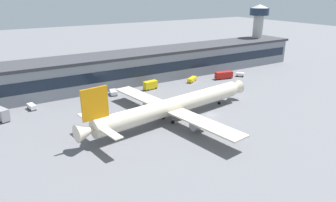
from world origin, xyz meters
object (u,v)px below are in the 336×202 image
object	(u,v)px
baggage_tug	(240,74)
belt_loader	(192,79)
pushback_tractor	(113,92)
follow_me_car	(32,106)
fuel_truck	(224,75)
control_tower	(258,26)
airliner	(172,106)
stair_truck	(151,85)
catering_truck	(0,113)

from	to	relation	value
baggage_tug	belt_loader	distance (m)	25.74
pushback_tractor	follow_me_car	bearing A→B (deg)	-179.64
pushback_tractor	fuel_truck	distance (m)	53.39
control_tower	follow_me_car	world-z (taller)	control_tower
baggage_tug	follow_me_car	xyz separation A→B (m)	(-93.45, 6.08, 0.00)
pushback_tractor	fuel_truck	world-z (taller)	fuel_truck
pushback_tractor	belt_loader	size ratio (longest dim) A/B	0.82
belt_loader	control_tower	bearing A→B (deg)	17.36
airliner	stair_truck	size ratio (longest dim) A/B	10.44
catering_truck	stair_truck	xyz separation A→B (m)	(56.81, 3.82, -0.31)
control_tower	catering_truck	bearing A→B (deg)	-170.65
belt_loader	baggage_tug	bearing A→B (deg)	-10.90
pushback_tractor	belt_loader	xyz separation A→B (m)	(37.53, -1.41, 0.10)
baggage_tug	pushback_tractor	size ratio (longest dim) A/B	0.76
baggage_tug	fuel_truck	distance (m)	9.77
catering_truck	fuel_truck	bearing A→B (deg)	0.17
catering_truck	follow_me_car	size ratio (longest dim) A/B	1.64
belt_loader	fuel_truck	distance (m)	16.05
catering_truck	follow_me_car	xyz separation A→B (m)	(10.13, 5.17, -1.20)
airliner	follow_me_car	world-z (taller)	airliner
baggage_tug	pushback_tractor	bearing A→B (deg)	174.29
baggage_tug	follow_me_car	bearing A→B (deg)	176.28
follow_me_car	stair_truck	size ratio (longest dim) A/B	0.74
baggage_tug	stair_truck	world-z (taller)	stair_truck
baggage_tug	control_tower	bearing A→B (deg)	34.05
stair_truck	follow_me_car	bearing A→B (deg)	178.34
baggage_tug	follow_me_car	distance (m)	93.65
control_tower	catering_truck	world-z (taller)	control_tower
control_tower	baggage_tug	distance (m)	46.42
baggage_tug	belt_loader	xyz separation A→B (m)	(-25.28, 4.87, 0.07)
baggage_tug	pushback_tractor	xyz separation A→B (m)	(-62.81, 6.28, -0.04)
control_tower	stair_truck	xyz separation A→B (m)	(-81.94, -19.03, -17.90)
baggage_tug	stair_truck	size ratio (longest dim) A/B	0.64
airliner	catering_truck	size ratio (longest dim) A/B	8.56
belt_loader	fuel_truck	world-z (taller)	fuel_truck
airliner	pushback_tractor	bearing A→B (deg)	99.97
baggage_tug	follow_me_car	size ratio (longest dim) A/B	0.87
catering_truck	follow_me_car	distance (m)	11.44
catering_truck	belt_loader	size ratio (longest dim) A/B	1.18
control_tower	follow_me_car	distance (m)	131.18
pushback_tractor	catering_truck	world-z (taller)	catering_truck
airliner	belt_loader	bearing A→B (deg)	46.07
airliner	baggage_tug	world-z (taller)	airliner
airliner	control_tower	size ratio (longest dim) A/B	2.06
fuel_truck	baggage_tug	bearing A→B (deg)	-7.07
catering_truck	airliner	bearing A→B (deg)	-31.60
fuel_truck	stair_truck	bearing A→B (deg)	174.56
stair_truck	belt_loader	bearing A→B (deg)	0.36
fuel_truck	airliner	bearing A→B (deg)	-148.35
control_tower	baggage_tug	world-z (taller)	control_tower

